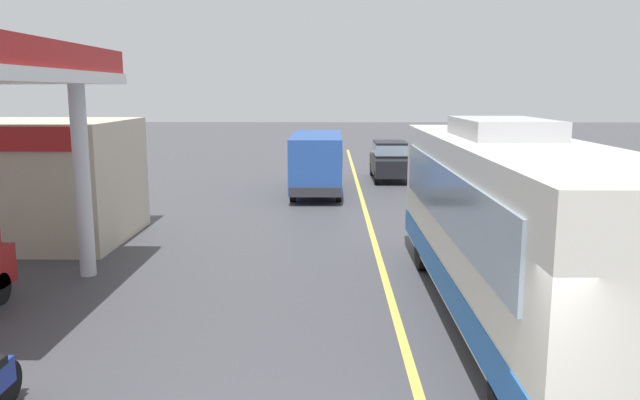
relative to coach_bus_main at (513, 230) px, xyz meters
The scene contains 5 objects.
ground 14.00m from the coach_bus_main, 98.59° to the left, with size 120.00×120.00×0.00m, color #424247.
lane_divider_stripe 9.14m from the coach_bus_main, 103.36° to the left, with size 0.16×50.00×0.01m, color #D8CC4C.
coach_bus_main is the anchor object (origin of this frame).
minibus_opposing_lane 14.95m from the coach_bus_main, 105.08° to the left, with size 2.04×6.13×2.44m.
car_trailing_behind_bus 18.60m from the coach_bus_main, 91.42° to the left, with size 1.70×4.20×1.82m.
Camera 1 is at (-1.25, -4.82, 4.22)m, focal length 34.84 mm.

